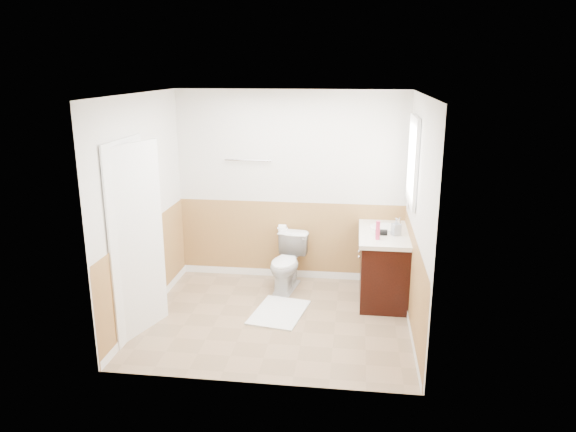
# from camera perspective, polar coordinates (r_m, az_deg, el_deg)

# --- Properties ---
(floor) EXTENTS (3.00, 3.00, 0.00)m
(floor) POSITION_cam_1_polar(r_m,az_deg,el_deg) (6.23, -1.23, -10.83)
(floor) COLOR #8C7051
(floor) RESTS_ON ground
(ceiling) EXTENTS (3.00, 3.00, 0.00)m
(ceiling) POSITION_cam_1_polar(r_m,az_deg,el_deg) (5.59, -1.38, 12.79)
(ceiling) COLOR white
(ceiling) RESTS_ON floor
(wall_back) EXTENTS (3.00, 0.00, 3.00)m
(wall_back) POSITION_cam_1_polar(r_m,az_deg,el_deg) (7.04, 0.29, 3.09)
(wall_back) COLOR silver
(wall_back) RESTS_ON floor
(wall_front) EXTENTS (3.00, 0.00, 3.00)m
(wall_front) POSITION_cam_1_polar(r_m,az_deg,el_deg) (4.56, -3.75, -3.94)
(wall_front) COLOR silver
(wall_front) RESTS_ON floor
(wall_left) EXTENTS (0.00, 3.00, 3.00)m
(wall_left) POSITION_cam_1_polar(r_m,az_deg,el_deg) (6.18, -15.18, 0.78)
(wall_left) COLOR silver
(wall_left) RESTS_ON floor
(wall_right) EXTENTS (0.00, 3.00, 3.00)m
(wall_right) POSITION_cam_1_polar(r_m,az_deg,el_deg) (5.76, 13.62, -0.18)
(wall_right) COLOR silver
(wall_right) RESTS_ON floor
(wainscot_back) EXTENTS (3.00, 0.00, 3.00)m
(wainscot_back) POSITION_cam_1_polar(r_m,az_deg,el_deg) (7.22, 0.27, -2.75)
(wainscot_back) COLOR #B38947
(wainscot_back) RESTS_ON floor
(wainscot_front) EXTENTS (3.00, 0.00, 3.00)m
(wainscot_front) POSITION_cam_1_polar(r_m,az_deg,el_deg) (4.87, -3.56, -12.23)
(wainscot_front) COLOR #B38947
(wainscot_front) RESTS_ON floor
(wainscot_left) EXTENTS (0.00, 2.60, 2.60)m
(wainscot_left) POSITION_cam_1_polar(r_m,az_deg,el_deg) (6.41, -14.60, -5.72)
(wainscot_left) COLOR #B38947
(wainscot_left) RESTS_ON floor
(wainscot_right) EXTENTS (0.00, 2.60, 2.60)m
(wainscot_right) POSITION_cam_1_polar(r_m,az_deg,el_deg) (6.00, 13.05, -7.09)
(wainscot_right) COLOR #B38947
(wainscot_right) RESTS_ON floor
(toilet) EXTENTS (0.51, 0.74, 0.70)m
(toilet) POSITION_cam_1_polar(r_m,az_deg,el_deg) (6.89, -0.09, -5.00)
(toilet) COLOR silver
(toilet) RESTS_ON floor
(bath_mat) EXTENTS (0.68, 0.88, 0.02)m
(bath_mat) POSITION_cam_1_polar(r_m,az_deg,el_deg) (6.36, -0.96, -10.17)
(bath_mat) COLOR white
(bath_mat) RESTS_ON floor
(vanity_cabinet) EXTENTS (0.55, 1.10, 0.80)m
(vanity_cabinet) POSITION_cam_1_polar(r_m,az_deg,el_deg) (6.73, 10.06, -5.31)
(vanity_cabinet) COLOR black
(vanity_cabinet) RESTS_ON floor
(vanity_knob_left) EXTENTS (0.03, 0.03, 0.03)m
(vanity_knob_left) POSITION_cam_1_polar(r_m,az_deg,el_deg) (6.57, 7.54, -4.32)
(vanity_knob_left) COLOR silver
(vanity_knob_left) RESTS_ON vanity_cabinet
(vanity_knob_right) EXTENTS (0.03, 0.03, 0.03)m
(vanity_knob_right) POSITION_cam_1_polar(r_m,az_deg,el_deg) (6.76, 7.54, -3.74)
(vanity_knob_right) COLOR silver
(vanity_knob_right) RESTS_ON vanity_cabinet
(countertop) EXTENTS (0.60, 1.15, 0.05)m
(countertop) POSITION_cam_1_polar(r_m,az_deg,el_deg) (6.59, 10.15, -1.85)
(countertop) COLOR silver
(countertop) RESTS_ON vanity_cabinet
(sink_basin) EXTENTS (0.36, 0.36, 0.02)m
(sink_basin) POSITION_cam_1_polar(r_m,az_deg,el_deg) (6.72, 10.19, -1.19)
(sink_basin) COLOR white
(sink_basin) RESTS_ON countertop
(faucet) EXTENTS (0.02, 0.02, 0.14)m
(faucet) POSITION_cam_1_polar(r_m,az_deg,el_deg) (6.72, 11.75, -0.75)
(faucet) COLOR #BBBBC2
(faucet) RESTS_ON countertop
(lotion_bottle) EXTENTS (0.05, 0.05, 0.22)m
(lotion_bottle) POSITION_cam_1_polar(r_m,az_deg,el_deg) (6.24, 9.50, -1.51)
(lotion_bottle) COLOR #D43762
(lotion_bottle) RESTS_ON countertop
(soap_dispenser) EXTENTS (0.12, 0.12, 0.21)m
(soap_dispenser) POSITION_cam_1_polar(r_m,az_deg,el_deg) (6.45, 11.40, -1.11)
(soap_dispenser) COLOR #959CA8
(soap_dispenser) RESTS_ON countertop
(hair_dryer_body) EXTENTS (0.14, 0.07, 0.07)m
(hair_dryer_body) POSITION_cam_1_polar(r_m,az_deg,el_deg) (6.43, 9.87, -1.71)
(hair_dryer_body) COLOR black
(hair_dryer_body) RESTS_ON countertop
(hair_dryer_handle) EXTENTS (0.03, 0.03, 0.07)m
(hair_dryer_handle) POSITION_cam_1_polar(r_m,az_deg,el_deg) (6.46, 9.58, -1.89)
(hair_dryer_handle) COLOR black
(hair_dryer_handle) RESTS_ON countertop
(mirror_panel) EXTENTS (0.02, 0.35, 0.90)m
(mirror_panel) POSITION_cam_1_polar(r_m,az_deg,el_deg) (6.76, 12.64, 4.79)
(mirror_panel) COLOR silver
(mirror_panel) RESTS_ON wall_right
(window_frame) EXTENTS (0.04, 0.80, 1.00)m
(window_frame) POSITION_cam_1_polar(r_m,az_deg,el_deg) (6.22, 13.09, 5.73)
(window_frame) COLOR white
(window_frame) RESTS_ON wall_right
(window_glass) EXTENTS (0.01, 0.70, 0.90)m
(window_glass) POSITION_cam_1_polar(r_m,az_deg,el_deg) (6.22, 13.24, 5.72)
(window_glass) COLOR white
(window_glass) RESTS_ON wall_right
(door) EXTENTS (0.29, 0.78, 2.04)m
(door) POSITION_cam_1_polar(r_m,az_deg,el_deg) (5.81, -15.76, -2.57)
(door) COLOR white
(door) RESTS_ON wall_left
(door_frame) EXTENTS (0.02, 0.92, 2.10)m
(door_frame) POSITION_cam_1_polar(r_m,az_deg,el_deg) (5.84, -16.46, -2.43)
(door_frame) COLOR white
(door_frame) RESTS_ON wall_left
(door_knob) EXTENTS (0.06, 0.06, 0.06)m
(door_knob) POSITION_cam_1_polar(r_m,az_deg,el_deg) (6.10, -14.01, -2.27)
(door_knob) COLOR silver
(door_knob) RESTS_ON door
(towel_bar) EXTENTS (0.62, 0.02, 0.02)m
(towel_bar) POSITION_cam_1_polar(r_m,az_deg,el_deg) (7.01, -4.26, 5.91)
(towel_bar) COLOR silver
(towel_bar) RESTS_ON wall_back
(tp_holder_bar) EXTENTS (0.14, 0.02, 0.02)m
(tp_holder_bar) POSITION_cam_1_polar(r_m,az_deg,el_deg) (7.12, -0.59, -1.34)
(tp_holder_bar) COLOR silver
(tp_holder_bar) RESTS_ON wall_back
(tp_roll) EXTENTS (0.10, 0.11, 0.11)m
(tp_roll) POSITION_cam_1_polar(r_m,az_deg,el_deg) (7.12, -0.59, -1.34)
(tp_roll) COLOR white
(tp_roll) RESTS_ON tp_holder_bar
(tp_sheet) EXTENTS (0.10, 0.01, 0.16)m
(tp_sheet) POSITION_cam_1_polar(r_m,az_deg,el_deg) (7.15, -0.59, -2.18)
(tp_sheet) COLOR white
(tp_sheet) RESTS_ON tp_roll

